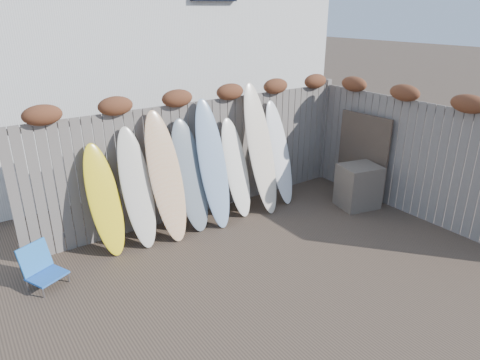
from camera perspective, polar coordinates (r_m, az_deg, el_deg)
ground at (r=6.11m, az=6.59°, el=-12.23°), size 80.00×80.00×0.00m
back_fence at (r=7.40m, az=-4.93°, el=4.25°), size 6.05×0.28×2.24m
right_fence at (r=7.90m, az=22.36°, el=3.49°), size 0.28×4.40×2.24m
house at (r=10.96m, az=-14.73°, el=20.11°), size 8.50×5.50×6.33m
beach_chair at (r=6.30m, az=-25.02°, el=-10.44°), size 0.58×0.59×0.57m
wooden_crate at (r=8.11m, az=15.52°, el=-0.80°), size 0.79×0.71×0.80m
lattice_panel at (r=8.43m, az=16.01°, el=3.02°), size 0.12×1.08×1.62m
surfboard_0 at (r=6.54m, az=-17.63°, el=-2.60°), size 0.52×0.63×1.64m
surfboard_1 at (r=6.62m, az=-13.57°, el=-1.06°), size 0.47×0.65×1.81m
surfboard_2 at (r=6.69m, az=-9.84°, el=0.41°), size 0.56×0.73×2.00m
surfboard_3 at (r=6.96m, az=-6.66°, el=0.57°), size 0.56×0.67×1.81m
surfboard_4 at (r=7.04m, az=-3.67°, el=2.10°), size 0.52×0.76×2.08m
surfboard_5 at (r=7.42m, az=-0.53°, el=1.62°), size 0.50×0.63×1.69m
surfboard_6 at (r=7.53m, az=2.76°, el=4.14°), size 0.52×0.80×2.24m
surfboard_7 at (r=7.94m, az=5.26°, el=3.62°), size 0.49×0.69×1.88m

